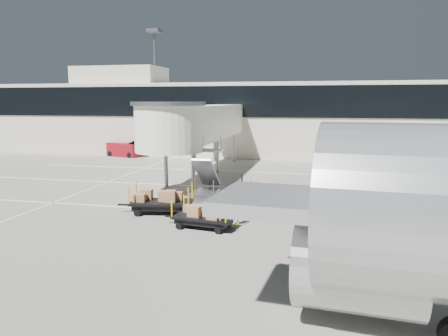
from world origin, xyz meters
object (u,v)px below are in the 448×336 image
at_px(box_cart_near, 203,217).
at_px(belt_loader, 124,150).
at_px(suitcase_cart, 356,207).
at_px(box_cart_far, 163,202).
at_px(minivan, 408,167).
at_px(ground_worker, 236,209).
at_px(baggage_tug, 253,191).

height_order(box_cart_near, belt_loader, belt_loader).
distance_m(suitcase_cart, box_cart_far, 10.44).
distance_m(box_cart_near, minivan, 19.98).
bearing_deg(box_cart_near, ground_worker, 38.28).
bearing_deg(box_cart_far, suitcase_cart, 0.55).
relative_size(baggage_tug, suitcase_cart, 0.72).
height_order(baggage_tug, ground_worker, ground_worker).
relative_size(baggage_tug, minivan, 0.51).
bearing_deg(suitcase_cart, box_cart_far, 171.90).
height_order(box_cart_near, minivan, minivan).
distance_m(suitcase_cart, ground_worker, 6.74).
distance_m(box_cart_near, ground_worker, 1.70).
height_order(baggage_tug, box_cart_near, baggage_tug).
height_order(baggage_tug, belt_loader, belt_loader).
bearing_deg(baggage_tug, box_cart_far, -145.87).
height_order(ground_worker, belt_loader, belt_loader).
xyz_separation_m(ground_worker, belt_loader, (-17.26, 23.56, -0.07)).
bearing_deg(minivan, ground_worker, -120.74).
height_order(suitcase_cart, minivan, minivan).
xyz_separation_m(baggage_tug, box_cart_near, (-1.44, -6.48, -0.00)).
relative_size(suitcase_cart, box_cart_far, 0.81).
relative_size(suitcase_cart, ground_worker, 2.07).
distance_m(suitcase_cart, minivan, 12.84).
bearing_deg(baggage_tug, minivan, 31.13).
distance_m(baggage_tug, minivan, 14.21).
distance_m(baggage_tug, belt_loader, 24.86).
distance_m(ground_worker, belt_loader, 29.20).
bearing_deg(belt_loader, baggage_tug, -29.37).
bearing_deg(baggage_tug, suitcase_cart, -33.38).
bearing_deg(suitcase_cart, ground_worker, -170.04).
bearing_deg(suitcase_cart, box_cart_near, -169.67).
relative_size(box_cart_near, belt_loader, 0.84).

